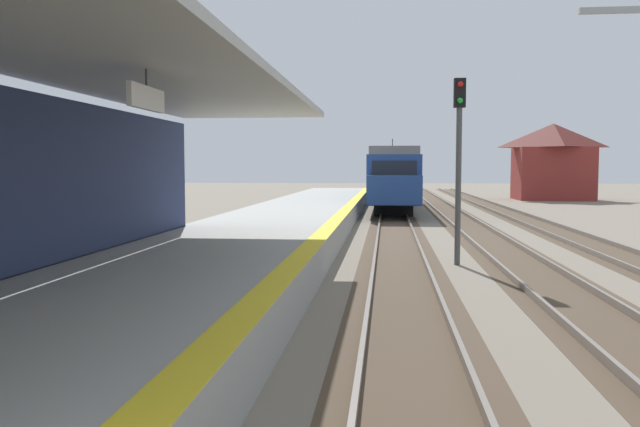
{
  "coord_description": "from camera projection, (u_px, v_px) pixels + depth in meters",
  "views": [
    {
      "loc": [
        1.52,
        -1.39,
        2.75
      ],
      "look_at": [
        0.59,
        7.62,
        2.1
      ],
      "focal_mm": 36.38,
      "sensor_mm": 36.0,
      "label": 1
    }
  ],
  "objects": [
    {
      "name": "track_pair_middle",
      "position": [
        503.0,
        250.0,
        21.03
      ],
      "size": [
        2.34,
        120.0,
        0.16
      ],
      "color": "#4C3D2D",
      "rests_on": "ground"
    },
    {
      "name": "distant_trackside_house",
      "position": [
        553.0,
        160.0,
        54.52
      ],
      "size": [
        6.6,
        5.28,
        6.4
      ],
      "color": "maroon",
      "rests_on": "ground"
    },
    {
      "name": "station_platform",
      "position": [
        240.0,
        251.0,
        17.83
      ],
      "size": [
        5.0,
        80.0,
        0.91
      ],
      "color": "#999993",
      "rests_on": "ground"
    },
    {
      "name": "rail_signal_post",
      "position": [
        459.0,
        151.0,
        18.03
      ],
      "size": [
        0.32,
        0.34,
        5.2
      ],
      "color": "#4C4C4C",
      "rests_on": "ground"
    },
    {
      "name": "track_pair_far_side",
      "position": [
        612.0,
        252.0,
        20.68
      ],
      "size": [
        2.34,
        120.0,
        0.16
      ],
      "color": "#4C3D2D",
      "rests_on": "ground"
    },
    {
      "name": "track_pair_nearest_platform",
      "position": [
        398.0,
        249.0,
        21.38
      ],
      "size": [
        2.34,
        120.0,
        0.16
      ],
      "color": "#4C3D2D",
      "rests_on": "ground"
    },
    {
      "name": "approaching_train",
      "position": [
        393.0,
        176.0,
        42.28
      ],
      "size": [
        2.93,
        19.6,
        4.76
      ],
      "color": "navy",
      "rests_on": "ground"
    }
  ]
}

